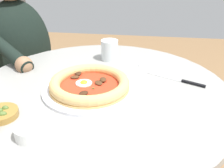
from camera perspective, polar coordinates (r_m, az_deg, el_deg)
dining_table at (r=0.99m, az=-2.28°, el=-11.03°), size 0.89×0.89×0.73m
pizza_on_plate at (r=0.86m, az=-5.01°, el=-0.22°), size 0.32×0.32×0.05m
water_glass at (r=1.10m, az=-0.54°, el=7.33°), size 0.07×0.07×0.09m
steak_knife at (r=0.95m, az=15.70°, el=0.57°), size 0.21×0.10×0.01m
ramekin_capers at (r=0.68m, az=-17.84°, el=-9.97°), size 0.08×0.08×0.03m
olive_pan at (r=0.79m, az=-23.55°, el=-6.12°), size 0.10×0.12×0.04m
fork_utensil at (r=1.12m, az=7.55°, el=5.61°), size 0.06×0.16×0.00m
diner_person at (r=1.47m, az=-18.70°, el=-0.45°), size 0.43×0.55×1.12m
cafe_chair_diner at (r=1.58m, az=-21.29°, el=2.85°), size 0.57×0.57×0.91m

